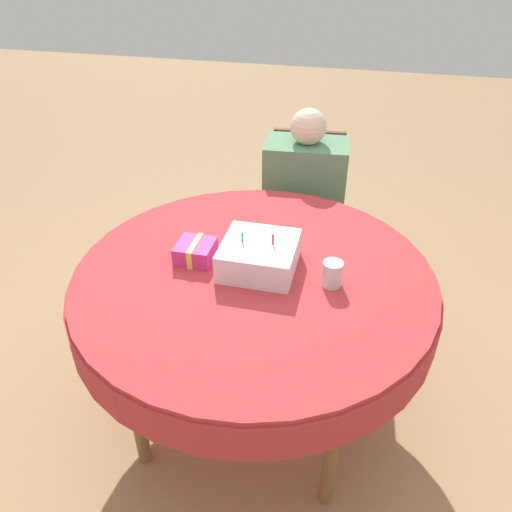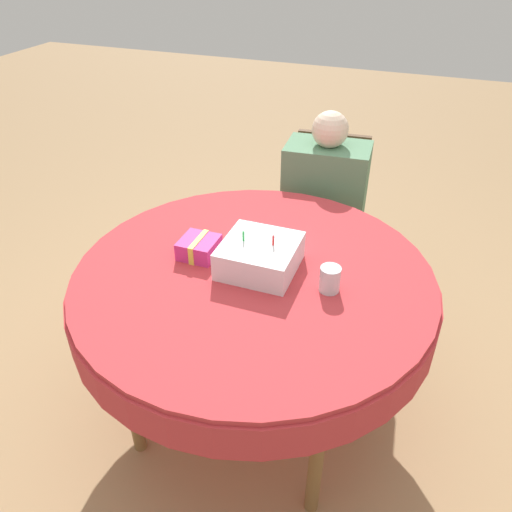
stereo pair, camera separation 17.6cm
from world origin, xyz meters
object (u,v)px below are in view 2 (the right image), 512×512
object	(u,v)px
chair	(325,215)
gift_box	(199,247)
drinking_glass	(330,279)
birthday_cake	(260,256)
person	(324,195)

from	to	relation	value
chair	gift_box	size ratio (longest dim) A/B	6.22
drinking_glass	gift_box	distance (m)	0.51
chair	birthday_cake	world-z (taller)	chair
person	birthday_cake	bearing A→B (deg)	-97.03
birthday_cake	gift_box	bearing A→B (deg)	-179.75
drinking_glass	birthday_cake	bearing A→B (deg)	171.53
gift_box	person	bearing A→B (deg)	71.17
person	gift_box	xyz separation A→B (m)	(-0.28, -0.83, 0.13)
birthday_cake	chair	bearing A→B (deg)	87.85
person	gift_box	size ratio (longest dim) A/B	7.46
chair	drinking_glass	bearing A→B (deg)	-80.64
chair	gift_box	world-z (taller)	chair
person	gift_box	world-z (taller)	person
chair	drinking_glass	world-z (taller)	chair
chair	drinking_glass	size ratio (longest dim) A/B	9.54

